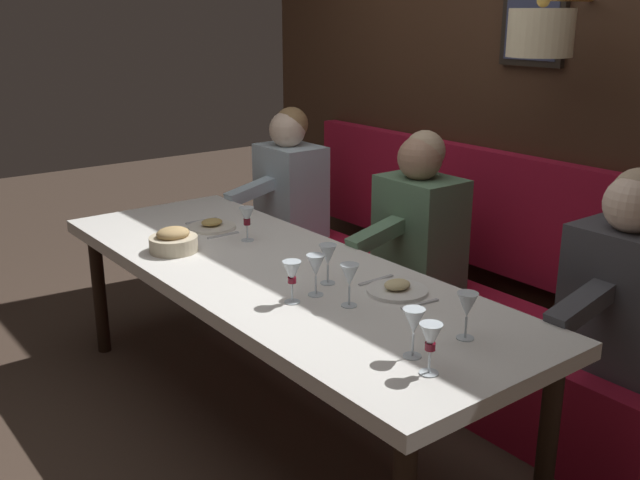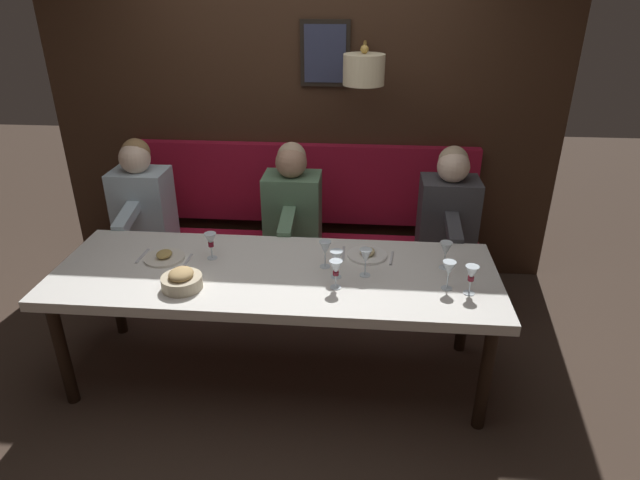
{
  "view_description": "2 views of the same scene",
  "coord_description": "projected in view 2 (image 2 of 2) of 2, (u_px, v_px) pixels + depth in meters",
  "views": [
    {
      "loc": [
        -1.63,
        -2.43,
        1.79
      ],
      "look_at": [
        0.05,
        -0.26,
        0.92
      ],
      "focal_mm": 40.77,
      "sensor_mm": 36.0,
      "label": 1
    },
    {
      "loc": [
        -2.68,
        -0.49,
        2.25
      ],
      "look_at": [
        0.05,
        -0.26,
        0.92
      ],
      "focal_mm": 30.35,
      "sensor_mm": 36.0,
      "label": 2
    }
  ],
  "objects": [
    {
      "name": "wine_glass_2",
      "position": [
        336.0,
        269.0,
        2.88
      ],
      "size": [
        0.07,
        0.07,
        0.16
      ],
      "color": "silver",
      "rests_on": "dining_table"
    },
    {
      "name": "wine_glass_1",
      "position": [
        325.0,
        249.0,
        3.09
      ],
      "size": [
        0.07,
        0.07,
        0.16
      ],
      "color": "silver",
      "rests_on": "dining_table"
    },
    {
      "name": "wine_glass_5",
      "position": [
        449.0,
        270.0,
        2.87
      ],
      "size": [
        0.07,
        0.07,
        0.16
      ],
      "color": "silver",
      "rests_on": "dining_table"
    },
    {
      "name": "diner_near",
      "position": [
        292.0,
        201.0,
        3.86
      ],
      "size": [
        0.6,
        0.4,
        0.79
      ],
      "color": "#567A5B",
      "rests_on": "banquette_bench"
    },
    {
      "name": "bread_bowl",
      "position": [
        182.0,
        280.0,
        2.9
      ],
      "size": [
        0.22,
        0.22,
        0.12
      ],
      "color": "beige",
      "rests_on": "dining_table"
    },
    {
      "name": "wine_glass_4",
      "position": [
        471.0,
        274.0,
        2.82
      ],
      "size": [
        0.07,
        0.07,
        0.16
      ],
      "color": "silver",
      "rests_on": "dining_table"
    },
    {
      "name": "ground_plane",
      "position": [
        279.0,
        372.0,
        3.42
      ],
      "size": [
        12.0,
        12.0,
        0.0
      ],
      "primitive_type": "plane",
      "color": "#423328"
    },
    {
      "name": "place_setting_0",
      "position": [
        367.0,
        254.0,
        3.25
      ],
      "size": [
        0.24,
        0.32,
        0.05
      ],
      "color": "white",
      "rests_on": "dining_table"
    },
    {
      "name": "wine_glass_0",
      "position": [
        211.0,
        241.0,
        3.19
      ],
      "size": [
        0.07,
        0.07,
        0.16
      ],
      "color": "silver",
      "rests_on": "dining_table"
    },
    {
      "name": "place_setting_1",
      "position": [
        165.0,
        257.0,
        3.22
      ],
      "size": [
        0.24,
        0.31,
        0.05
      ],
      "color": "silver",
      "rests_on": "dining_table"
    },
    {
      "name": "banquette_bench",
      "position": [
        296.0,
        273.0,
        4.12
      ],
      "size": [
        0.52,
        2.74,
        0.45
      ],
      "primitive_type": "cube",
      "color": "maroon",
      "rests_on": "ground_plane"
    },
    {
      "name": "wine_glass_7",
      "position": [
        446.0,
        250.0,
        3.08
      ],
      "size": [
        0.07,
        0.07,
        0.16
      ],
      "color": "silver",
      "rests_on": "dining_table"
    },
    {
      "name": "back_wall_panel",
      "position": [
        303.0,
        107.0,
        4.14
      ],
      "size": [
        0.59,
        3.94,
        2.9
      ],
      "color": "#382316",
      "rests_on": "ground_plane"
    },
    {
      "name": "diner_nearest",
      "position": [
        449.0,
        206.0,
        3.78
      ],
      "size": [
        0.6,
        0.4,
        0.79
      ],
      "color": "#3D3D42",
      "rests_on": "banquette_bench"
    },
    {
      "name": "wine_glass_6",
      "position": [
        366.0,
        257.0,
        3.0
      ],
      "size": [
        0.07,
        0.07,
        0.16
      ],
      "color": "silver",
      "rests_on": "dining_table"
    },
    {
      "name": "wine_glass_3",
      "position": [
        336.0,
        259.0,
        2.98
      ],
      "size": [
        0.07,
        0.07,
        0.16
      ],
      "color": "silver",
      "rests_on": "dining_table"
    },
    {
      "name": "diner_middle",
      "position": [
        141.0,
        196.0,
        3.95
      ],
      "size": [
        0.6,
        0.4,
        0.79
      ],
      "color": "silver",
      "rests_on": "banquette_bench"
    },
    {
      "name": "dining_table",
      "position": [
        275.0,
        280.0,
        3.13
      ],
      "size": [
        0.9,
        2.54,
        0.74
      ],
      "color": "silver",
      "rests_on": "ground_plane"
    }
  ]
}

